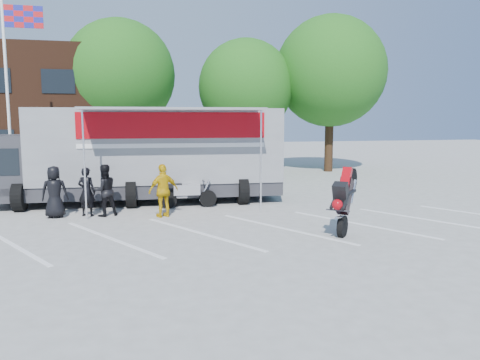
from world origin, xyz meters
name	(u,v)px	position (x,y,z in m)	size (l,w,h in m)	color
ground	(199,243)	(0.00, 0.00, 0.00)	(100.00, 100.00, 0.00)	#ACACA7
parking_bay_lines	(194,234)	(0.00, 1.00, 0.01)	(18.00, 5.00, 0.01)	white
flagpole	(13,72)	(-6.24, 10.00, 5.05)	(1.61, 0.12, 8.00)	white
tree_left	(120,75)	(-2.00, 16.00, 5.57)	(6.12, 6.12, 8.64)	#382314
tree_mid	(246,87)	(5.00, 15.00, 4.94)	(5.44, 5.44, 7.68)	#382314
tree_right	(331,72)	(10.00, 14.50, 5.88)	(6.46, 6.46, 9.12)	#382314
transporter_truck	(147,202)	(-1.06, 6.32, 0.00)	(11.01, 5.31, 3.50)	gray
parked_motorcycle	(188,208)	(0.34, 4.83, 0.00)	(0.68, 2.05, 1.07)	#BABABF
stunt_bike_rider	(348,232)	(4.22, 0.22, 0.00)	(0.80, 1.69, 1.99)	black
spectator_leather_a	(55,192)	(-3.99, 4.14, 0.83)	(0.81, 0.53, 1.66)	black
spectator_leather_b	(87,192)	(-3.02, 4.15, 0.80)	(0.58, 0.38, 1.60)	black
spectator_leather_c	(104,190)	(-2.47, 4.03, 0.84)	(0.82, 0.64, 1.68)	black
spectator_hivis	(163,191)	(-0.62, 3.43, 0.85)	(1.00, 0.42, 1.71)	gold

